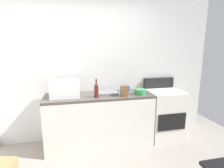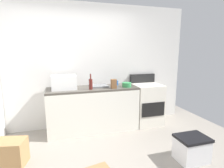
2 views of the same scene
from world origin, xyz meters
The scene contains 12 objects.
ground_plane centered at (0.00, 0.00, 0.00)m, with size 6.00×6.00×0.00m, color gray.
wall_back centered at (0.00, 1.55, 1.30)m, with size 5.00×0.10×2.60m, color silver.
kitchen_counter centered at (0.30, 1.20, 0.45)m, with size 1.80×0.60×0.90m.
stove_oven centered at (1.52, 1.21, 0.47)m, with size 0.60×0.61×1.10m.
microwave centered at (-0.25, 1.20, 1.04)m, with size 0.46×0.34×0.27m, color white.
sink_basin centered at (0.44, 1.27, 0.92)m, with size 0.36×0.32×0.03m, color slate.
wine_bottle centered at (0.24, 1.05, 1.01)m, with size 0.07×0.07×0.30m.
coffee_mug centered at (0.84, 1.32, 0.95)m, with size 0.08×0.08×0.10m, color #2659A5.
knife_block centered at (0.69, 1.02, 0.99)m, with size 0.10×0.10×0.18m, color brown.
mixing_bowl centered at (0.99, 1.08, 0.95)m, with size 0.19×0.19×0.09m, color #338C4C.
cardboard_box_medium centered at (-1.08, 0.36, 0.19)m, with size 0.45×0.31×0.38m, color #A37A4C.
storage_bin centered at (1.51, -0.28, 0.19)m, with size 0.46×0.36×0.38m.
Camera 2 is at (-0.33, -2.30, 1.63)m, focal length 28.75 mm.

